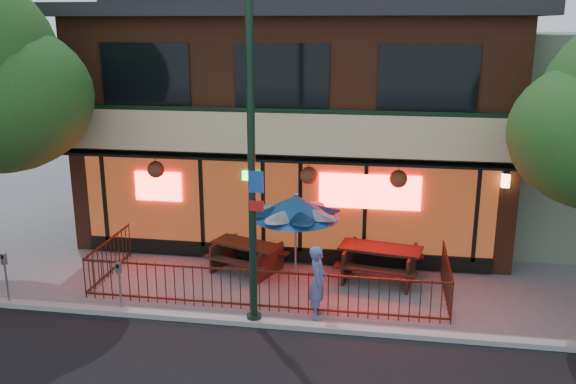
{
  "coord_description": "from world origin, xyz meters",
  "views": [
    {
      "loc": [
        2.65,
        -12.11,
        6.25
      ],
      "look_at": [
        0.35,
        2.0,
        2.31
      ],
      "focal_mm": 38.0,
      "sensor_mm": 36.0,
      "label": 1
    }
  ],
  "objects_px": {
    "street_light": "(252,182)",
    "patio_umbrella": "(296,207)",
    "picnic_table_left": "(247,253)",
    "parking_meter_far": "(5,270)",
    "pedestrian": "(318,282)",
    "picnic_table_right": "(380,258)",
    "parking_meter_near": "(119,279)"
  },
  "relations": [
    {
      "from": "parking_meter_near",
      "to": "picnic_table_left",
      "type": "bearing_deg",
      "value": 51.31
    },
    {
      "from": "picnic_table_right",
      "to": "picnic_table_left",
      "type": "bearing_deg",
      "value": 180.0
    },
    {
      "from": "picnic_table_left",
      "to": "parking_meter_near",
      "type": "xyz_separation_m",
      "value": [
        -2.24,
        -2.8,
        0.3
      ]
    },
    {
      "from": "pedestrian",
      "to": "parking_meter_far",
      "type": "height_order",
      "value": "pedestrian"
    },
    {
      "from": "pedestrian",
      "to": "parking_meter_near",
      "type": "distance_m",
      "value": 4.4
    },
    {
      "from": "street_light",
      "to": "parking_meter_near",
      "type": "xyz_separation_m",
      "value": [
        -3.04,
        0.0,
        -2.34
      ]
    },
    {
      "from": "street_light",
      "to": "picnic_table_right",
      "type": "distance_m",
      "value": 4.63
    },
    {
      "from": "picnic_table_left",
      "to": "parking_meter_far",
      "type": "relative_size",
      "value": 1.7
    },
    {
      "from": "street_light",
      "to": "picnic_table_right",
      "type": "bearing_deg",
      "value": 46.75
    },
    {
      "from": "picnic_table_right",
      "to": "pedestrian",
      "type": "xyz_separation_m",
      "value": [
        -1.31,
        -2.3,
        0.26
      ]
    },
    {
      "from": "patio_umbrella",
      "to": "parking_meter_far",
      "type": "height_order",
      "value": "patio_umbrella"
    },
    {
      "from": "picnic_table_left",
      "to": "pedestrian",
      "type": "distance_m",
      "value": 3.15
    },
    {
      "from": "street_light",
      "to": "patio_umbrella",
      "type": "relative_size",
      "value": 2.91
    },
    {
      "from": "picnic_table_left",
      "to": "pedestrian",
      "type": "bearing_deg",
      "value": -47.25
    },
    {
      "from": "patio_umbrella",
      "to": "parking_meter_far",
      "type": "distance_m",
      "value": 6.79
    },
    {
      "from": "picnic_table_right",
      "to": "patio_umbrella",
      "type": "distance_m",
      "value": 2.63
    },
    {
      "from": "picnic_table_right",
      "to": "patio_umbrella",
      "type": "height_order",
      "value": "patio_umbrella"
    },
    {
      "from": "parking_meter_far",
      "to": "patio_umbrella",
      "type": "bearing_deg",
      "value": 18.47
    },
    {
      "from": "picnic_table_left",
      "to": "picnic_table_right",
      "type": "bearing_deg",
      "value": -0.0
    },
    {
      "from": "pedestrian",
      "to": "parking_meter_far",
      "type": "bearing_deg",
      "value": 91.88
    },
    {
      "from": "picnic_table_left",
      "to": "picnic_table_right",
      "type": "relative_size",
      "value": 0.96
    },
    {
      "from": "street_light",
      "to": "parking_meter_far",
      "type": "bearing_deg",
      "value": -179.23
    },
    {
      "from": "picnic_table_right",
      "to": "parking_meter_far",
      "type": "relative_size",
      "value": 1.77
    },
    {
      "from": "picnic_table_left",
      "to": "patio_umbrella",
      "type": "xyz_separation_m",
      "value": [
        1.4,
        -0.76,
        1.55
      ]
    },
    {
      "from": "street_light",
      "to": "pedestrian",
      "type": "bearing_deg",
      "value": 20.8
    },
    {
      "from": "picnic_table_left",
      "to": "patio_umbrella",
      "type": "height_order",
      "value": "patio_umbrella"
    },
    {
      "from": "pedestrian",
      "to": "parking_meter_near",
      "type": "xyz_separation_m",
      "value": [
        -4.37,
        -0.5,
        -0.02
      ]
    },
    {
      "from": "picnic_table_right",
      "to": "parking_meter_near",
      "type": "relative_size",
      "value": 1.89
    },
    {
      "from": "patio_umbrella",
      "to": "parking_meter_far",
      "type": "bearing_deg",
      "value": -161.53
    },
    {
      "from": "picnic_table_right",
      "to": "pedestrian",
      "type": "height_order",
      "value": "pedestrian"
    },
    {
      "from": "street_light",
      "to": "parking_meter_near",
      "type": "distance_m",
      "value": 3.84
    },
    {
      "from": "parking_meter_far",
      "to": "street_light",
      "type": "bearing_deg",
      "value": 0.77
    }
  ]
}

